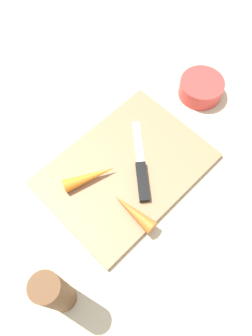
{
  "coord_description": "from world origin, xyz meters",
  "views": [
    {
      "loc": [
        0.23,
        0.23,
        0.67
      ],
      "look_at": [
        0.0,
        0.0,
        0.01
      ],
      "focal_mm": 35.69,
      "sensor_mm": 36.0,
      "label": 1
    }
  ],
  "objects_px": {
    "knife": "(143,175)",
    "pepper_grinder": "(55,293)",
    "carrot_short": "(133,212)",
    "small_bowl": "(201,88)",
    "cutting_board": "(126,169)",
    "carrot_long": "(90,177)"
  },
  "relations": [
    {
      "from": "cutting_board",
      "to": "knife",
      "type": "bearing_deg",
      "value": 105.32
    },
    {
      "from": "knife",
      "to": "carrot_long",
      "type": "relative_size",
      "value": 1.44
    },
    {
      "from": "knife",
      "to": "pepper_grinder",
      "type": "height_order",
      "value": "pepper_grinder"
    },
    {
      "from": "knife",
      "to": "carrot_short",
      "type": "height_order",
      "value": "carrot_short"
    },
    {
      "from": "carrot_short",
      "to": "carrot_long",
      "type": "bearing_deg",
      "value": 1.84
    },
    {
      "from": "pepper_grinder",
      "to": "carrot_long",
      "type": "bearing_deg",
      "value": -144.32
    },
    {
      "from": "knife",
      "to": "small_bowl",
      "type": "height_order",
      "value": "small_bowl"
    },
    {
      "from": "knife",
      "to": "carrot_long",
      "type": "bearing_deg",
      "value": 88.85
    },
    {
      "from": "knife",
      "to": "small_bowl",
      "type": "bearing_deg",
      "value": -37.36
    },
    {
      "from": "carrot_short",
      "to": "cutting_board",
      "type": "bearing_deg",
      "value": -39.99
    },
    {
      "from": "carrot_long",
      "to": "pepper_grinder",
      "type": "bearing_deg",
      "value": -122.03
    },
    {
      "from": "cutting_board",
      "to": "carrot_short",
      "type": "xyz_separation_m",
      "value": [
        0.06,
        0.09,
        0.02
      ]
    },
    {
      "from": "knife",
      "to": "carrot_short",
      "type": "distance_m",
      "value": 0.09
    },
    {
      "from": "knife",
      "to": "carrot_short",
      "type": "xyz_separation_m",
      "value": [
        0.08,
        0.05,
        0.01
      ]
    },
    {
      "from": "carrot_long",
      "to": "small_bowl",
      "type": "bearing_deg",
      "value": 20.35
    },
    {
      "from": "cutting_board",
      "to": "carrot_long",
      "type": "bearing_deg",
      "value": -24.63
    },
    {
      "from": "knife",
      "to": "cutting_board",
      "type": "bearing_deg",
      "value": 55.09
    },
    {
      "from": "cutting_board",
      "to": "knife",
      "type": "relative_size",
      "value": 2.16
    },
    {
      "from": "small_bowl",
      "to": "pepper_grinder",
      "type": "xyz_separation_m",
      "value": [
        0.55,
        0.13,
        0.07
      ]
    },
    {
      "from": "carrot_long",
      "to": "small_bowl",
      "type": "distance_m",
      "value": 0.36
    },
    {
      "from": "carrot_long",
      "to": "carrot_short",
      "type": "distance_m",
      "value": 0.12
    },
    {
      "from": "cutting_board",
      "to": "carrot_long",
      "type": "xyz_separation_m",
      "value": [
        0.07,
        -0.03,
        0.02
      ]
    }
  ]
}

